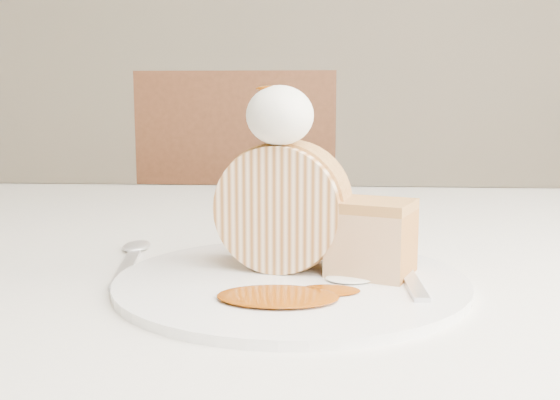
{
  "coord_description": "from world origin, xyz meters",
  "views": [
    {
      "loc": [
        -0.01,
        -0.51,
        0.89
      ],
      "look_at": [
        -0.05,
        -0.01,
        0.82
      ],
      "focal_mm": 40.0,
      "sensor_mm": 36.0,
      "label": 1
    }
  ],
  "objects": [
    {
      "name": "caramel_pool",
      "position": [
        -0.05,
        -0.08,
        0.76
      ],
      "size": [
        0.1,
        0.09,
        0.0
      ],
      "primitive_type": null,
      "rotation": [
        0.0,
        0.0,
        -0.37
      ],
      "color": "#853805",
      "rests_on": "plate"
    },
    {
      "name": "caramel_drizzle",
      "position": [
        -0.06,
        -0.0,
        0.92
      ],
      "size": [
        0.03,
        0.02,
        0.01
      ],
      "primitive_type": "ellipsoid",
      "color": "#853805",
      "rests_on": "whipped_cream"
    },
    {
      "name": "plate",
      "position": [
        -0.04,
        -0.02,
        0.75
      ],
      "size": [
        0.37,
        0.37,
        0.01
      ],
      "primitive_type": "cylinder",
      "rotation": [
        0.0,
        0.0,
        -0.37
      ],
      "color": "white",
      "rests_on": "table"
    },
    {
      "name": "chair_far",
      "position": [
        -0.23,
        1.04,
        0.56
      ],
      "size": [
        0.47,
        0.47,
        0.98
      ],
      "rotation": [
        0.0,
        0.0,
        3.16
      ],
      "color": "brown",
      "rests_on": "ground"
    },
    {
      "name": "whipped_cream",
      "position": [
        -0.05,
        -0.01,
        0.89
      ],
      "size": [
        0.06,
        0.06,
        0.05
      ],
      "primitive_type": "ellipsoid",
      "color": "silver",
      "rests_on": "roulade_slice"
    },
    {
      "name": "cake_chunk",
      "position": [
        0.02,
        -0.0,
        0.78
      ],
      "size": [
        0.08,
        0.08,
        0.05
      ],
      "primitive_type": "cube",
      "rotation": [
        0.0,
        0.0,
        -0.37
      ],
      "color": "tan",
      "rests_on": "plate"
    },
    {
      "name": "spoon",
      "position": [
        -0.19,
        0.02,
        0.75
      ],
      "size": [
        0.05,
        0.16,
        0.0
      ],
      "primitive_type": "cube",
      "rotation": [
        0.0,
        0.0,
        0.19
      ],
      "color": "silver",
      "rests_on": "table"
    },
    {
      "name": "roulade_slice",
      "position": [
        -0.05,
        0.01,
        0.81
      ],
      "size": [
        0.12,
        0.08,
        0.11
      ],
      "primitive_type": "cylinder",
      "rotation": [
        1.57,
        0.0,
        -0.18
      ],
      "color": "beige",
      "rests_on": "plate"
    },
    {
      "name": "fork",
      "position": [
        0.05,
        -0.02,
        0.76
      ],
      "size": [
        0.03,
        0.17,
        0.0
      ],
      "primitive_type": "cube",
      "rotation": [
        0.0,
        0.0,
        0.02
      ],
      "color": "silver",
      "rests_on": "plate"
    },
    {
      "name": "table",
      "position": [
        0.0,
        0.2,
        0.66
      ],
      "size": [
        1.4,
        0.9,
        0.75
      ],
      "color": "silver",
      "rests_on": "ground"
    }
  ]
}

